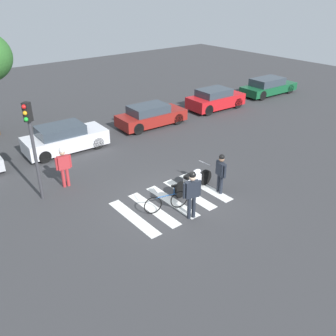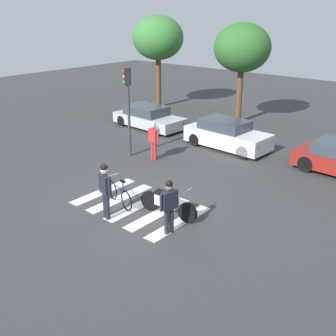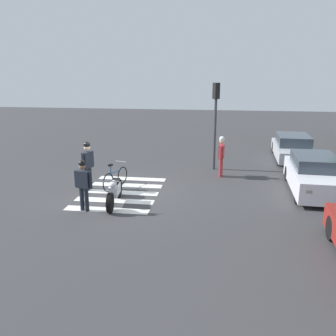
{
  "view_description": "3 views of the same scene",
  "coord_description": "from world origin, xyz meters",
  "px_view_note": "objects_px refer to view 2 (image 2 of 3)",
  "views": [
    {
      "loc": [
        -7.75,
        -9.4,
        7.63
      ],
      "look_at": [
        0.49,
        0.84,
        0.98
      ],
      "focal_mm": 39.03,
      "sensor_mm": 36.0,
      "label": 1
    },
    {
      "loc": [
        8.89,
        -8.82,
        6.29
      ],
      "look_at": [
        0.49,
        0.99,
        1.22
      ],
      "focal_mm": 43.46,
      "sensor_mm": 36.0,
      "label": 2
    },
    {
      "loc": [
        12.62,
        3.58,
        4.46
      ],
      "look_at": [
        -0.12,
        1.78,
        0.99
      ],
      "focal_mm": 38.87,
      "sensor_mm": 36.0,
      "label": 3
    }
  ],
  "objects_px": {
    "leaning_bicycle": "(119,194)",
    "car_white_van": "(227,135)",
    "traffic_light_pole": "(128,98)",
    "car_silver_sedan": "(148,117)",
    "police_motorcycle": "(168,203)",
    "pedestrian_bystander": "(154,138)",
    "officer_by_motorcycle": "(169,203)",
    "officer_on_foot": "(105,187)"
  },
  "relations": [
    {
      "from": "officer_on_foot",
      "to": "car_white_van",
      "type": "height_order",
      "value": "officer_on_foot"
    },
    {
      "from": "police_motorcycle",
      "to": "car_silver_sedan",
      "type": "xyz_separation_m",
      "value": [
        -7.67,
        7.27,
        0.13
      ]
    },
    {
      "from": "police_motorcycle",
      "to": "car_white_van",
      "type": "relative_size",
      "value": 0.52
    },
    {
      "from": "officer_on_foot",
      "to": "car_white_van",
      "type": "xyz_separation_m",
      "value": [
        -0.96,
        8.48,
        -0.44
      ]
    },
    {
      "from": "officer_on_foot",
      "to": "traffic_light_pole",
      "type": "bearing_deg",
      "value": 128.49
    },
    {
      "from": "car_white_van",
      "to": "pedestrian_bystander",
      "type": "bearing_deg",
      "value": -114.53
    },
    {
      "from": "police_motorcycle",
      "to": "pedestrian_bystander",
      "type": "relative_size",
      "value": 1.22
    },
    {
      "from": "leaning_bicycle",
      "to": "traffic_light_pole",
      "type": "distance_m",
      "value": 5.49
    },
    {
      "from": "officer_on_foot",
      "to": "car_white_van",
      "type": "bearing_deg",
      "value": 96.46
    },
    {
      "from": "officer_on_foot",
      "to": "pedestrian_bystander",
      "type": "relative_size",
      "value": 1.07
    },
    {
      "from": "police_motorcycle",
      "to": "officer_on_foot",
      "type": "height_order",
      "value": "officer_on_foot"
    },
    {
      "from": "car_white_van",
      "to": "car_silver_sedan",
      "type": "bearing_deg",
      "value": 177.84
    },
    {
      "from": "car_white_van",
      "to": "traffic_light_pole",
      "type": "relative_size",
      "value": 1.06
    },
    {
      "from": "car_white_van",
      "to": "traffic_light_pole",
      "type": "height_order",
      "value": "traffic_light_pole"
    },
    {
      "from": "officer_by_motorcycle",
      "to": "car_white_van",
      "type": "height_order",
      "value": "officer_by_motorcycle"
    },
    {
      "from": "leaning_bicycle",
      "to": "car_white_van",
      "type": "relative_size",
      "value": 0.41
    },
    {
      "from": "car_silver_sedan",
      "to": "traffic_light_pole",
      "type": "bearing_deg",
      "value": -57.22
    },
    {
      "from": "officer_by_motorcycle",
      "to": "car_white_van",
      "type": "bearing_deg",
      "value": 111.28
    },
    {
      "from": "pedestrian_bystander",
      "to": "car_silver_sedan",
      "type": "relative_size",
      "value": 0.41
    },
    {
      "from": "police_motorcycle",
      "to": "officer_by_motorcycle",
      "type": "distance_m",
      "value": 1.2
    },
    {
      "from": "officer_on_foot",
      "to": "police_motorcycle",
      "type": "bearing_deg",
      "value": 45.88
    },
    {
      "from": "leaning_bicycle",
      "to": "car_white_van",
      "type": "height_order",
      "value": "car_white_van"
    },
    {
      "from": "police_motorcycle",
      "to": "leaning_bicycle",
      "type": "xyz_separation_m",
      "value": [
        -1.78,
        -0.48,
        -0.07
      ]
    },
    {
      "from": "car_white_van",
      "to": "officer_by_motorcycle",
      "type": "bearing_deg",
      "value": -68.72
    },
    {
      "from": "car_white_van",
      "to": "traffic_light_pole",
      "type": "distance_m",
      "value": 5.1
    },
    {
      "from": "officer_by_motorcycle",
      "to": "traffic_light_pole",
      "type": "bearing_deg",
      "value": 145.06
    },
    {
      "from": "pedestrian_bystander",
      "to": "car_silver_sedan",
      "type": "bearing_deg",
      "value": 135.68
    },
    {
      "from": "police_motorcycle",
      "to": "car_white_van",
      "type": "bearing_deg",
      "value": 108.26
    },
    {
      "from": "car_silver_sedan",
      "to": "car_white_van",
      "type": "relative_size",
      "value": 1.03
    },
    {
      "from": "car_silver_sedan",
      "to": "traffic_light_pole",
      "type": "height_order",
      "value": "traffic_light_pole"
    },
    {
      "from": "car_silver_sedan",
      "to": "officer_by_motorcycle",
      "type": "bearing_deg",
      "value": -43.84
    },
    {
      "from": "police_motorcycle",
      "to": "car_white_van",
      "type": "distance_m",
      "value": 7.44
    },
    {
      "from": "car_silver_sedan",
      "to": "police_motorcycle",
      "type": "bearing_deg",
      "value": -43.46
    },
    {
      "from": "police_motorcycle",
      "to": "pedestrian_bystander",
      "type": "height_order",
      "value": "pedestrian_bystander"
    },
    {
      "from": "traffic_light_pole",
      "to": "car_silver_sedan",
      "type": "bearing_deg",
      "value": 122.78
    },
    {
      "from": "leaning_bicycle",
      "to": "pedestrian_bystander",
      "type": "relative_size",
      "value": 0.97
    },
    {
      "from": "leaning_bicycle",
      "to": "traffic_light_pole",
      "type": "height_order",
      "value": "traffic_light_pole"
    },
    {
      "from": "car_silver_sedan",
      "to": "leaning_bicycle",
      "type": "bearing_deg",
      "value": -52.76
    },
    {
      "from": "police_motorcycle",
      "to": "leaning_bicycle",
      "type": "distance_m",
      "value": 1.84
    },
    {
      "from": "pedestrian_bystander",
      "to": "leaning_bicycle",
      "type": "bearing_deg",
      "value": -62.4
    },
    {
      "from": "leaning_bicycle",
      "to": "officer_on_foot",
      "type": "xyz_separation_m",
      "value": [
        0.41,
        -0.93,
        0.72
      ]
    },
    {
      "from": "officer_on_foot",
      "to": "traffic_light_pole",
      "type": "xyz_separation_m",
      "value": [
        -3.72,
        4.68,
        1.55
      ]
    }
  ]
}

